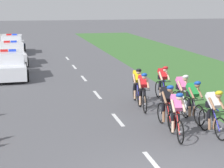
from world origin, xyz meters
TOP-DOWN VIEW (x-y plane):
  - grass_verge at (7.02, 14.00)m, footprint 7.00×60.00m
  - lane_markings_centre at (0.00, 9.50)m, footprint 0.14×25.60m
  - cyclist_lead at (1.29, 3.18)m, footprint 0.45×1.72m
  - cyclist_second at (2.53, 3.19)m, footprint 0.44×1.72m
  - cyclist_third at (1.39, 4.27)m, footprint 0.42×1.72m
  - cyclist_fourth at (2.51, 4.70)m, footprint 0.44×1.72m
  - cyclist_fifth at (1.25, 6.58)m, footprint 0.45×1.72m
  - cyclist_sixth at (2.58, 5.87)m, footprint 0.43×1.72m
  - cyclist_seventh at (1.33, 7.59)m, footprint 0.44×1.72m
  - cyclist_eighth at (2.55, 7.90)m, footprint 0.42×1.72m
  - police_car_nearest at (-3.99, 14.64)m, footprint 2.08×4.44m
  - police_car_second at (-3.99, 19.55)m, footprint 2.25×4.52m
  - police_car_third at (-4.00, 25.35)m, footprint 2.11×4.46m

SIDE VIEW (x-z plane):
  - lane_markings_centre at x=0.00m, z-range 0.00..0.01m
  - grass_verge at x=7.02m, z-range 0.00..0.01m
  - police_car_nearest at x=-3.99m, z-range -0.12..1.48m
  - police_car_second at x=-3.99m, z-range -0.12..1.48m
  - police_car_third at x=-4.00m, z-range -0.12..1.48m
  - cyclist_lead at x=1.29m, z-range 0.00..1.57m
  - cyclist_second at x=2.53m, z-range 0.00..1.57m
  - cyclist_third at x=1.39m, z-range 0.00..1.57m
  - cyclist_fourth at x=2.51m, z-range 0.00..1.57m
  - cyclist_fifth at x=1.25m, z-range 0.00..1.57m
  - cyclist_sixth at x=2.58m, z-range 0.00..1.57m
  - cyclist_seventh at x=1.33m, z-range 0.00..1.57m
  - cyclist_eighth at x=2.55m, z-range 0.00..1.57m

